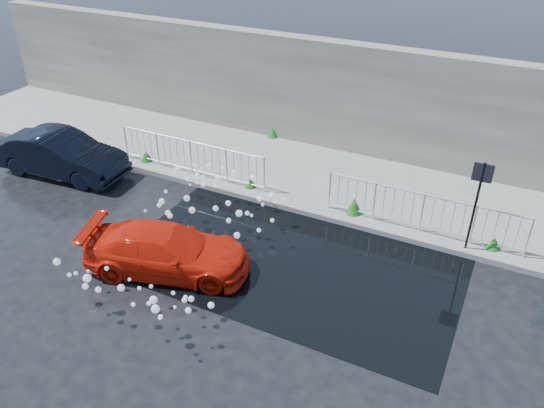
{
  "coord_description": "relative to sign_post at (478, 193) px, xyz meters",
  "views": [
    {
      "loc": [
        4.65,
        -8.47,
        7.92
      ],
      "look_at": [
        -0.37,
        1.58,
        1.0
      ],
      "focal_mm": 35.0,
      "sensor_mm": 36.0,
      "label": 1
    }
  ],
  "objects": [
    {
      "name": "railing_right",
      "position": [
        -1.2,
        0.25,
        -0.99
      ],
      "size": [
        5.05,
        0.05,
        1.1
      ],
      "color": "silver",
      "rests_on": "pavement"
    },
    {
      "name": "curb",
      "position": [
        -4.2,
        -0.1,
        -1.64
      ],
      "size": [
        30.0,
        0.25,
        0.16
      ],
      "primitive_type": "cube",
      "color": "slate",
      "rests_on": "ground"
    },
    {
      "name": "ground",
      "position": [
        -4.2,
        -3.1,
        -1.72
      ],
      "size": [
        90.0,
        90.0,
        0.0
      ],
      "primitive_type": "plane",
      "color": "black",
      "rests_on": "ground"
    },
    {
      "name": "dark_car",
      "position": [
        -11.9,
        -1.35,
        -1.05
      ],
      "size": [
        4.23,
        1.79,
        1.36
      ],
      "primitive_type": "imported",
      "rotation": [
        0.0,
        0.0,
        1.66
      ],
      "color": "black",
      "rests_on": "ground"
    },
    {
      "name": "pavement",
      "position": [
        -4.2,
        1.9,
        -1.65
      ],
      "size": [
        30.0,
        4.0,
        0.15
      ],
      "primitive_type": "cube",
      "color": "slate",
      "rests_on": "ground"
    },
    {
      "name": "railing_left",
      "position": [
        -8.2,
        0.25,
        -0.99
      ],
      "size": [
        5.05,
        0.05,
        1.1
      ],
      "color": "silver",
      "rests_on": "pavement"
    },
    {
      "name": "red_car",
      "position": [
        -6.15,
        -3.81,
        -1.16
      ],
      "size": [
        4.14,
        2.64,
        1.12
      ],
      "primitive_type": "imported",
      "rotation": [
        0.0,
        0.0,
        1.87
      ],
      "color": "red",
      "rests_on": "ground"
    },
    {
      "name": "retaining_wall",
      "position": [
        -4.2,
        4.1,
        0.18
      ],
      "size": [
        30.0,
        0.6,
        3.5
      ],
      "primitive_type": "cube",
      "color": "#565249",
      "rests_on": "pavement"
    },
    {
      "name": "sign_post",
      "position": [
        0.0,
        0.0,
        0.0
      ],
      "size": [
        0.45,
        0.06,
        2.5
      ],
      "color": "black",
      "rests_on": "ground"
    },
    {
      "name": "water_spray",
      "position": [
        -6.09,
        -2.82,
        -0.94
      ],
      "size": [
        3.66,
        5.72,
        1.03
      ],
      "color": "white",
      "rests_on": "ground"
    },
    {
      "name": "weeds",
      "position": [
        -4.27,
        1.33,
        -1.39
      ],
      "size": [
        12.17,
        3.93,
        0.46
      ],
      "color": "#154E17",
      "rests_on": "pavement"
    },
    {
      "name": "puddle",
      "position": [
        -3.7,
        -2.1,
        -1.72
      ],
      "size": [
        8.0,
        5.0,
        0.01
      ],
      "primitive_type": "cube",
      "color": "black",
      "rests_on": "ground"
    }
  ]
}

